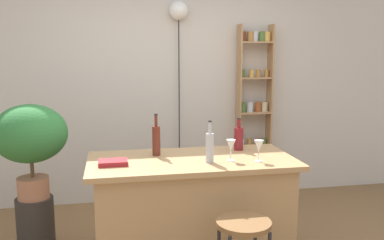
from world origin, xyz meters
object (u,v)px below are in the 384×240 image
at_px(wine_glass_center, 259,146).
at_px(cookbook, 113,163).
at_px(potted_plant, 30,137).
at_px(wine_glass_left, 231,146).
at_px(pendant_globe_light, 179,14).
at_px(plant_stool, 36,225).
at_px(spice_shelf, 254,109).
at_px(bottle_vinegar, 210,147).
at_px(bottle_olive_oil, 156,140).
at_px(bottle_wine_red, 239,138).

height_order(wine_glass_center, cookbook, wine_glass_center).
bearing_deg(cookbook, potted_plant, 140.91).
bearing_deg(wine_glass_left, wine_glass_center, -16.07).
bearing_deg(pendant_globe_light, cookbook, -115.19).
distance_m(cookbook, pendant_globe_light, 2.15).
xyz_separation_m(plant_stool, wine_glass_left, (1.55, -0.58, 0.76)).
bearing_deg(spice_shelf, wine_glass_left, -114.90).
bearing_deg(pendant_globe_light, wine_glass_left, -85.60).
bearing_deg(wine_glass_center, cookbook, 174.24).
relative_size(potted_plant, bottle_vinegar, 2.49).
bearing_deg(plant_stool, bottle_olive_oil, -16.71).
bearing_deg(bottle_vinegar, potted_plant, 156.53).
height_order(bottle_vinegar, cookbook, bottle_vinegar).
height_order(spice_shelf, bottle_vinegar, spice_shelf).
bearing_deg(bottle_vinegar, bottle_wine_red, 46.22).
xyz_separation_m(spice_shelf, bottle_wine_red, (-0.58, -1.28, -0.06)).
height_order(potted_plant, wine_glass_left, potted_plant).
bearing_deg(plant_stool, bottle_wine_red, -8.30).
xyz_separation_m(wine_glass_center, cookbook, (-1.09, 0.11, -0.10)).
bearing_deg(cookbook, plant_stool, 140.91).
xyz_separation_m(spice_shelf, cookbook, (-1.63, -1.56, -0.15)).
bearing_deg(wine_glass_left, bottle_wine_red, 63.51).
xyz_separation_m(bottle_wine_red, wine_glass_left, (-0.16, -0.33, 0.01)).
height_order(bottle_vinegar, pendant_globe_light, pendant_globe_light).
bearing_deg(spice_shelf, bottle_vinegar, -119.37).
distance_m(wine_glass_center, cookbook, 1.10).
xyz_separation_m(bottle_olive_oil, bottle_vinegar, (0.37, -0.30, -0.01)).
bearing_deg(bottle_wine_red, plant_stool, 171.70).
relative_size(bottle_olive_oil, pendant_globe_light, 0.15).
xyz_separation_m(spice_shelf, wine_glass_left, (-0.75, -1.61, -0.05)).
bearing_deg(potted_plant, plant_stool, 0.00).
xyz_separation_m(bottle_olive_oil, wine_glass_center, (0.74, -0.33, -0.01)).
xyz_separation_m(spice_shelf, bottle_vinegar, (-0.92, -1.63, -0.04)).
bearing_deg(potted_plant, bottle_olive_oil, -16.71).
relative_size(spice_shelf, pendant_globe_light, 0.89).
relative_size(bottle_vinegar, cookbook, 1.52).
relative_size(bottle_vinegar, wine_glass_center, 1.95).
bearing_deg(cookbook, wine_glass_center, -6.39).
relative_size(spice_shelf, cookbook, 9.59).
xyz_separation_m(spice_shelf, wine_glass_center, (-0.55, -1.67, -0.05)).
height_order(spice_shelf, bottle_wine_red, spice_shelf).
bearing_deg(bottle_wine_red, spice_shelf, 65.52).
bearing_deg(wine_glass_left, potted_plant, 159.50).
relative_size(plant_stool, wine_glass_center, 2.99).
height_order(bottle_olive_oil, wine_glass_left, bottle_olive_oil).
xyz_separation_m(bottle_olive_oil, cookbook, (-0.35, -0.22, -0.11)).
height_order(wine_glass_left, pendant_globe_light, pendant_globe_light).
xyz_separation_m(potted_plant, bottle_olive_oil, (1.01, -0.30, 0.00)).
relative_size(bottle_olive_oil, wine_glass_left, 2.06).
bearing_deg(cookbook, spice_shelf, 43.07).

